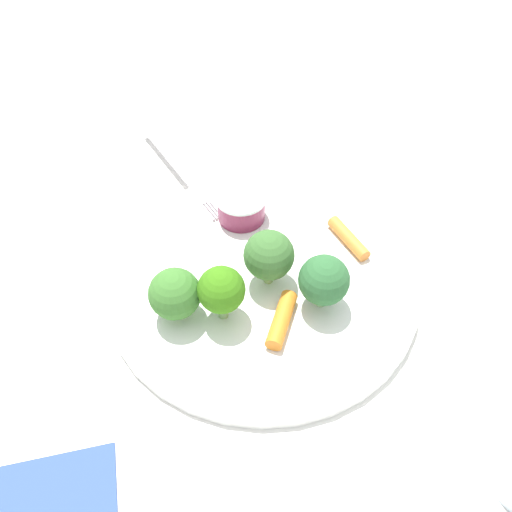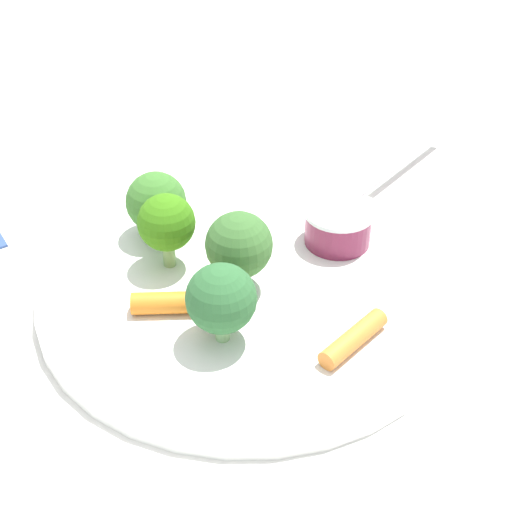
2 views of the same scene
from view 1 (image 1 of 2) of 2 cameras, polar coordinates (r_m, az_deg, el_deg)
ground_plane at (r=0.50m, az=1.07°, el=-2.88°), size 2.40×2.40×0.00m
plate at (r=0.50m, az=1.08°, el=-2.44°), size 0.30×0.30×0.01m
sauce_cup at (r=0.54m, az=-1.35°, el=5.50°), size 0.05×0.05×0.03m
broccoli_floret_0 at (r=0.43m, az=-3.53°, el=-3.84°), size 0.04×0.04×0.06m
broccoli_floret_1 at (r=0.44m, az=-8.70°, el=-4.24°), size 0.05×0.05×0.05m
broccoli_floret_2 at (r=0.46m, az=1.81°, el=0.06°), size 0.05×0.05×0.06m
broccoli_floret_3 at (r=0.45m, az=7.96°, el=-2.72°), size 0.05×0.05×0.06m
carrot_stick_0 at (r=0.45m, az=3.25°, el=-7.12°), size 0.06×0.03×0.02m
carrot_stick_1 at (r=0.52m, az=10.61°, el=1.97°), size 0.06×0.04×0.01m
fork at (r=0.61m, az=-8.35°, el=9.44°), size 0.17×0.12×0.00m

